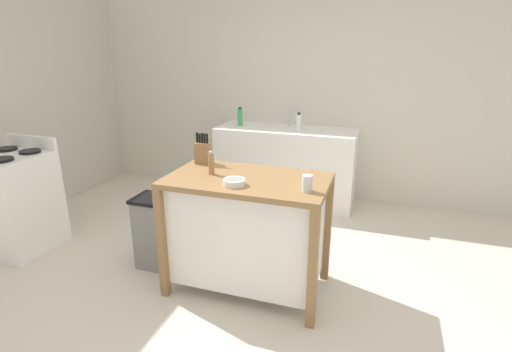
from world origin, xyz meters
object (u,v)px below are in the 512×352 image
(trash_bin, at_px, (158,232))
(bottle_hand_soap, at_px, (299,122))
(knife_block, at_px, (203,152))
(bottle_spray_cleaner, at_px, (240,117))
(kitchen_island, at_px, (248,228))
(pepper_grinder, at_px, (211,163))
(stove, at_px, (15,202))
(bowl_ceramic_small, at_px, (234,182))
(drinking_cup, at_px, (307,183))
(sink_faucet, at_px, (290,117))

(trash_bin, relative_size, bottle_hand_soap, 3.15)
(knife_block, xyz_separation_m, bottle_spray_cleaner, (-0.29, 1.62, 0.00))
(kitchen_island, distance_m, pepper_grinder, 0.56)
(stove, bearing_deg, bowl_ceramic_small, -2.64)
(pepper_grinder, bearing_deg, kitchen_island, 1.06)
(pepper_grinder, xyz_separation_m, bottle_hand_soap, (0.25, 1.84, -0.00))
(drinking_cup, relative_size, pepper_grinder, 0.61)
(knife_block, xyz_separation_m, drinking_cup, (0.93, -0.38, -0.04))
(kitchen_island, xyz_separation_m, bottle_hand_soap, (-0.03, 1.83, 0.49))
(trash_bin, relative_size, bottle_spray_cleaner, 2.81)
(kitchen_island, bearing_deg, drinking_cup, -16.59)
(drinking_cup, xyz_separation_m, trash_bin, (-1.29, 0.19, -0.65))
(kitchen_island, distance_m, drinking_cup, 0.67)
(pepper_grinder, bearing_deg, stove, -177.92)
(knife_block, height_order, stove, knife_block)
(bowl_ceramic_small, bearing_deg, pepper_grinder, 145.19)
(trash_bin, bearing_deg, stove, -174.82)
(sink_faucet, bearing_deg, bowl_ceramic_small, -86.13)
(kitchen_island, bearing_deg, trash_bin, 176.41)
(bowl_ceramic_small, distance_m, bottle_hand_soap, 2.01)
(kitchen_island, relative_size, stove, 1.15)
(drinking_cup, height_order, pepper_grinder, pepper_grinder)
(kitchen_island, height_order, bottle_spray_cleaner, bottle_spray_cleaner)
(kitchen_island, height_order, bowl_ceramic_small, bowl_ceramic_small)
(trash_bin, xyz_separation_m, stove, (-1.42, -0.13, 0.14))
(knife_block, height_order, trash_bin, knife_block)
(bowl_ceramic_small, bearing_deg, stove, 177.36)
(kitchen_island, relative_size, pepper_grinder, 6.49)
(knife_block, xyz_separation_m, stove, (-1.78, -0.31, -0.54))
(pepper_grinder, distance_m, bottle_spray_cleaner, 1.92)
(trash_bin, xyz_separation_m, bottle_spray_cleaner, (0.07, 1.81, 0.69))
(stove, bearing_deg, pepper_grinder, 2.08)
(bowl_ceramic_small, relative_size, bottle_hand_soap, 0.77)
(pepper_grinder, height_order, bottle_hand_soap, bottle_hand_soap)
(kitchen_island, distance_m, trash_bin, 0.85)
(bowl_ceramic_small, xyz_separation_m, bottle_spray_cleaner, (-0.73, 2.04, 0.07))
(bowl_ceramic_small, height_order, trash_bin, bowl_ceramic_small)
(bottle_hand_soap, relative_size, bottle_spray_cleaner, 0.89)
(knife_block, distance_m, bowl_ceramic_small, 0.61)
(trash_bin, xyz_separation_m, bottle_hand_soap, (0.79, 1.78, 0.68))
(kitchen_island, height_order, knife_block, knife_block)
(bowl_ceramic_small, xyz_separation_m, sink_faucet, (-0.15, 2.17, 0.08))
(knife_block, height_order, pepper_grinder, knife_block)
(pepper_grinder, bearing_deg, sink_faucet, 87.08)
(pepper_grinder, bearing_deg, drinking_cup, -10.14)
(bottle_spray_cleaner, bearing_deg, pepper_grinder, -75.63)
(knife_block, bearing_deg, drinking_cup, -21.97)
(bowl_ceramic_small, xyz_separation_m, bottle_hand_soap, (-0.00, 2.01, 0.06))
(drinking_cup, bearing_deg, pepper_grinder, 169.86)
(knife_block, relative_size, trash_bin, 0.40)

